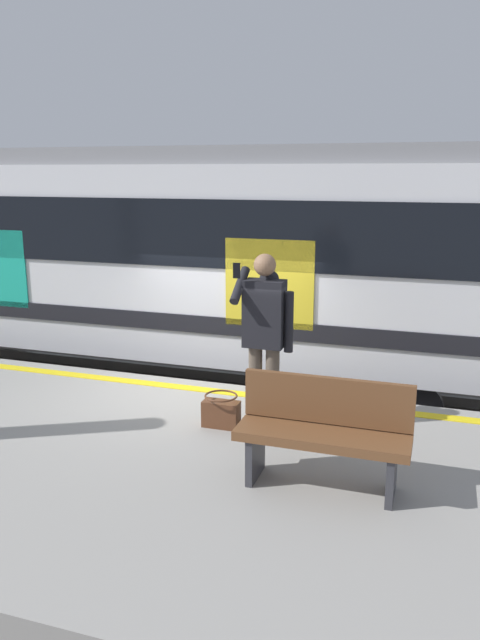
% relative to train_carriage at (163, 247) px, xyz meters
% --- Properties ---
extents(ground_plane, '(25.04, 25.04, 0.00)m').
position_rel_train_carriage_xyz_m(ground_plane, '(-1.61, 2.21, -2.43)').
color(ground_plane, '#4C4742').
extents(platform, '(16.69, 4.27, 1.05)m').
position_rel_train_carriage_xyz_m(platform, '(-1.61, 4.35, -1.90)').
color(platform, gray).
rests_on(platform, ground).
extents(safety_line, '(16.36, 0.16, 0.01)m').
position_rel_train_carriage_xyz_m(safety_line, '(-1.61, 2.51, -1.37)').
color(safety_line, yellow).
rests_on(safety_line, platform).
extents(track_rail_near, '(21.70, 0.08, 0.16)m').
position_rel_train_carriage_xyz_m(track_rail_near, '(-1.61, 0.71, -2.35)').
color(track_rail_near, slate).
rests_on(track_rail_near, ground).
extents(track_rail_far, '(21.70, 0.08, 0.16)m').
position_rel_train_carriage_xyz_m(track_rail_far, '(-1.61, -0.72, -2.35)').
color(track_rail_far, slate).
rests_on(track_rail_far, ground).
extents(train_carriage, '(12.37, 2.86, 3.78)m').
position_rel_train_carriage_xyz_m(train_carriage, '(0.00, 0.00, 0.00)').
color(train_carriage, silver).
rests_on(train_carriage, ground).
extents(passenger, '(0.57, 0.55, 1.78)m').
position_rel_train_carriage_xyz_m(passenger, '(-2.64, 3.30, -0.33)').
color(passenger, brown).
rests_on(passenger, platform).
extents(handbag, '(0.38, 0.34, 0.34)m').
position_rel_train_carriage_xyz_m(handbag, '(-2.24, 3.48, -1.22)').
color(handbag, '#59331E').
rests_on(handbag, platform).
extents(bench, '(1.42, 0.44, 0.90)m').
position_rel_train_carriage_xyz_m(bench, '(-3.45, 4.34, -0.89)').
color(bench, brown).
rests_on(bench, platform).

